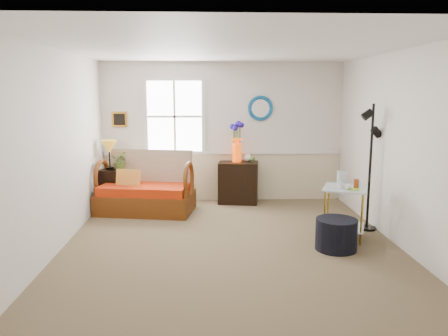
{
  "coord_description": "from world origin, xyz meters",
  "views": [
    {
      "loc": [
        -0.34,
        -5.7,
        2.05
      ],
      "look_at": [
        -0.07,
        0.43,
        0.98
      ],
      "focal_mm": 35.0,
      "sensor_mm": 36.0,
      "label": 1
    }
  ],
  "objects_px": {
    "side_table": "(344,213)",
    "floor_lamp": "(370,168)",
    "ottoman": "(336,234)",
    "loveseat": "(145,182)",
    "cabinet": "(238,182)",
    "lamp_stand": "(114,188)"
  },
  "relations": [
    {
      "from": "loveseat",
      "to": "cabinet",
      "type": "bearing_deg",
      "value": 29.19
    },
    {
      "from": "loveseat",
      "to": "ottoman",
      "type": "bearing_deg",
      "value": -25.73
    },
    {
      "from": "lamp_stand",
      "to": "side_table",
      "type": "xyz_separation_m",
      "value": [
        3.6,
        -1.85,
        0.02
      ]
    },
    {
      "from": "lamp_stand",
      "to": "cabinet",
      "type": "relative_size",
      "value": 0.9
    },
    {
      "from": "loveseat",
      "to": "ottoman",
      "type": "relative_size",
      "value": 2.96
    },
    {
      "from": "lamp_stand",
      "to": "side_table",
      "type": "bearing_deg",
      "value": -27.14
    },
    {
      "from": "loveseat",
      "to": "ottoman",
      "type": "height_order",
      "value": "loveseat"
    },
    {
      "from": "ottoman",
      "to": "side_table",
      "type": "bearing_deg",
      "value": 62.21
    },
    {
      "from": "cabinet",
      "to": "side_table",
      "type": "height_order",
      "value": "cabinet"
    },
    {
      "from": "loveseat",
      "to": "floor_lamp",
      "type": "distance_m",
      "value": 3.67
    },
    {
      "from": "lamp_stand",
      "to": "loveseat",
      "type": "bearing_deg",
      "value": -29.56
    },
    {
      "from": "side_table",
      "to": "floor_lamp",
      "type": "bearing_deg",
      "value": 38.12
    },
    {
      "from": "loveseat",
      "to": "floor_lamp",
      "type": "relative_size",
      "value": 0.84
    },
    {
      "from": "loveseat",
      "to": "ottoman",
      "type": "distance_m",
      "value": 3.38
    },
    {
      "from": "floor_lamp",
      "to": "ottoman",
      "type": "xyz_separation_m",
      "value": [
        -0.73,
        -0.84,
        -0.74
      ]
    },
    {
      "from": "cabinet",
      "to": "floor_lamp",
      "type": "height_order",
      "value": "floor_lamp"
    },
    {
      "from": "lamp_stand",
      "to": "cabinet",
      "type": "xyz_separation_m",
      "value": [
        2.26,
        0.23,
        0.04
      ]
    },
    {
      "from": "loveseat",
      "to": "floor_lamp",
      "type": "bearing_deg",
      "value": -8.01
    },
    {
      "from": "loveseat",
      "to": "cabinet",
      "type": "xyz_separation_m",
      "value": [
        1.64,
        0.58,
        -0.14
      ]
    },
    {
      "from": "side_table",
      "to": "floor_lamp",
      "type": "relative_size",
      "value": 0.39
    },
    {
      "from": "loveseat",
      "to": "cabinet",
      "type": "relative_size",
      "value": 2.07
    },
    {
      "from": "cabinet",
      "to": "ottoman",
      "type": "height_order",
      "value": "cabinet"
    }
  ]
}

